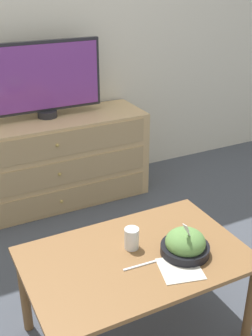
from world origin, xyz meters
TOP-DOWN VIEW (x-y plane):
  - ground_plane at (0.00, 0.00)m, footprint 12.00×12.00m
  - wall_back at (0.00, 0.03)m, footprint 12.00×0.05m
  - dresser at (0.01, -0.25)m, footprint 1.39×0.45m
  - tv at (0.04, -0.19)m, footprint 0.79×0.13m
  - coffee_table at (-0.04, -1.63)m, footprint 0.94×0.61m
  - takeout_bowl at (0.16, -1.71)m, footprint 0.21×0.21m
  - drink_cup at (-0.03, -1.58)m, footprint 0.06×0.06m
  - napkin at (0.08, -1.80)m, footprint 0.20×0.20m
  - knife at (-0.05, -1.70)m, footprint 0.17×0.02m

SIDE VIEW (x-z plane):
  - ground_plane at x=0.00m, z-range 0.00..0.00m
  - dresser at x=0.01m, z-range 0.00..0.63m
  - coffee_table at x=-0.04m, z-range 0.17..0.62m
  - napkin at x=0.08m, z-range 0.46..0.46m
  - knife at x=-0.05m, z-range 0.46..0.46m
  - drink_cup at x=-0.03m, z-range 0.45..0.55m
  - takeout_bowl at x=0.16m, z-range 0.41..0.59m
  - tv at x=0.04m, z-range 0.64..1.15m
  - wall_back at x=0.00m, z-range 0.00..2.60m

